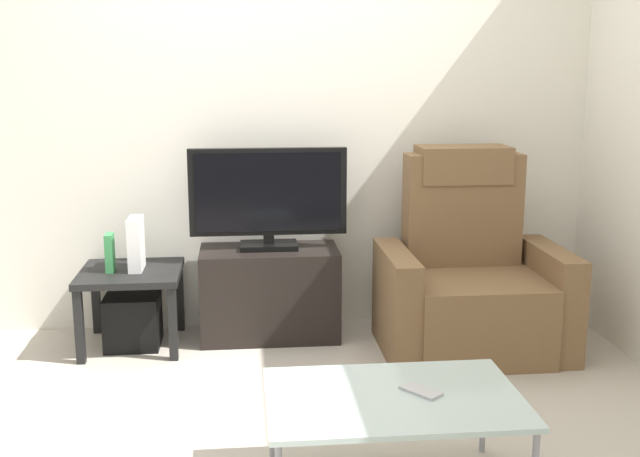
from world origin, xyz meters
The scene contains 11 objects.
ground_plane centered at (0.00, 0.00, 0.00)m, with size 6.40×6.40×0.00m, color #B2A899.
wall_back centered at (0.00, 1.13, 1.30)m, with size 6.40×0.06×2.60m, color silver.
tv_stand centered at (-0.04, 0.86, 0.26)m, with size 0.77×0.41×0.51m.
television centered at (-0.04, 0.88, 0.81)m, with size 0.87×0.20×0.56m.
recliner_armchair centered at (1.04, 0.60, 0.37)m, with size 0.98×0.78×1.08m.
side_table centered at (-0.80, 0.78, 0.36)m, with size 0.54×0.54×0.43m.
subwoofer_box centered at (-0.80, 0.78, 0.15)m, with size 0.29×0.29×0.29m, color black.
book_upright centered at (-0.90, 0.76, 0.53)m, with size 0.04×0.10×0.21m, color #388C4C.
game_console centered at (-0.76, 0.79, 0.57)m, with size 0.07×0.20×0.29m, color white.
coffee_table centered at (0.33, -0.85, 0.36)m, with size 0.90×0.60×0.38m.
cell_phone centered at (0.44, -0.83, 0.39)m, with size 0.07×0.15×0.01m, color #B7B7BC.
Camera 1 is at (-0.18, -3.35, 1.52)m, focal length 43.40 mm.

